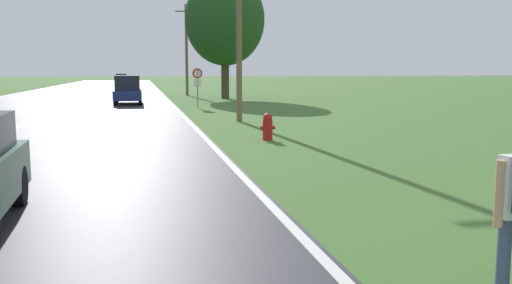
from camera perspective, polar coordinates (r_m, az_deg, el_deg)
fire_hydrant at (r=16.88m, az=1.23°, el=1.64°), size 0.47×0.31×0.84m
traffic_sign at (r=31.53m, az=-6.19°, el=6.70°), size 0.60×0.10×2.29m
utility_pole_midground at (r=23.14m, az=-1.81°, el=14.71°), size 1.80×0.24×9.78m
utility_pole_far at (r=47.85m, az=-7.33°, el=9.74°), size 1.80×0.24×7.78m
tree_behind_sign at (r=42.00m, az=-3.31°, el=12.73°), size 6.04×6.04×9.45m
car_dark_blue_van_approaching at (r=35.89m, az=-13.34°, el=5.43°), size 1.73×4.72×1.84m
car_champagne_suv_mid_near at (r=89.35m, az=-14.00°, el=6.52°), size 2.00×4.89×1.64m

